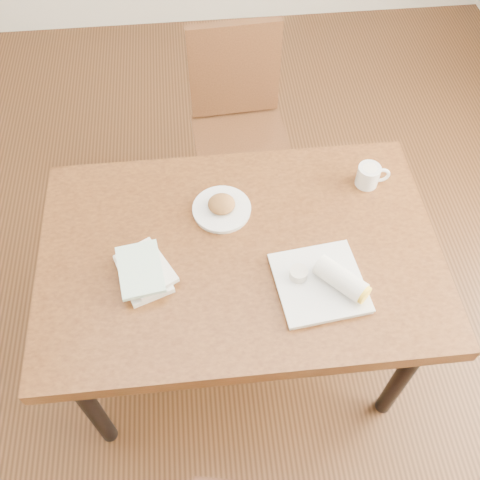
{
  "coord_description": "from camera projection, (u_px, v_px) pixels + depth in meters",
  "views": [
    {
      "loc": [
        -0.1,
        -0.98,
        2.2
      ],
      "look_at": [
        0.0,
        0.0,
        0.8
      ],
      "focal_mm": 40.0,
      "sensor_mm": 36.0,
      "label": 1
    }
  ],
  "objects": [
    {
      "name": "chair_far",
      "position": [
        238.0,
        119.0,
        2.41
      ],
      "size": [
        0.45,
        0.45,
        0.95
      ],
      "color": "#4F2C16",
      "rests_on": "ground"
    },
    {
      "name": "table",
      "position": [
        240.0,
        262.0,
        1.82
      ],
      "size": [
        1.31,
        0.87,
        0.75
      ],
      "color": "brown",
      "rests_on": "ground"
    },
    {
      "name": "plate_burrito",
      "position": [
        326.0,
        282.0,
        1.65
      ],
      "size": [
        0.3,
        0.3,
        0.09
      ],
      "color": "white",
      "rests_on": "table"
    },
    {
      "name": "ground",
      "position": [
        240.0,
        345.0,
        2.37
      ],
      "size": [
        4.0,
        5.0,
        0.01
      ],
      "primitive_type": "cube",
      "color": "#472814",
      "rests_on": "ground"
    },
    {
      "name": "coffee_mug",
      "position": [
        369.0,
        175.0,
        1.88
      ],
      "size": [
        0.12,
        0.08,
        0.08
      ],
      "color": "white",
      "rests_on": "table"
    },
    {
      "name": "book_stack",
      "position": [
        143.0,
        271.0,
        1.67
      ],
      "size": [
        0.21,
        0.24,
        0.05
      ],
      "color": "white",
      "rests_on": "table"
    },
    {
      "name": "plate_scone",
      "position": [
        222.0,
        207.0,
        1.83
      ],
      "size": [
        0.2,
        0.2,
        0.06
      ],
      "color": "white",
      "rests_on": "table"
    }
  ]
}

